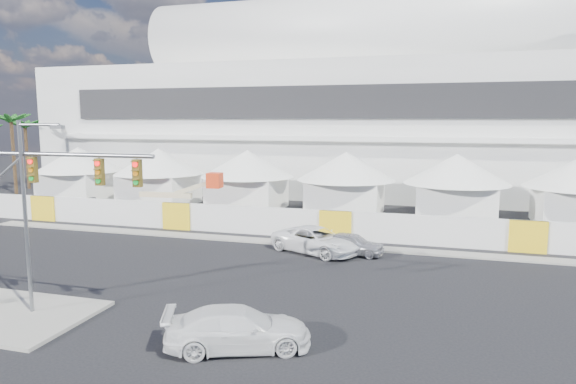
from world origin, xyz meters
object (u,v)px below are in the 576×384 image
(traffic_mast, at_px, (14,213))
(pickup_curb, at_px, (316,240))
(sedan_silver, at_px, (352,244))
(lot_car_c, at_px, (100,207))
(boom_lift, at_px, (159,210))
(streetlight_median, at_px, (29,204))
(pickup_near, at_px, (238,328))

(traffic_mast, bearing_deg, pickup_curb, 53.11)
(sedan_silver, height_order, lot_car_c, sedan_silver)
(boom_lift, bearing_deg, streetlight_median, -77.78)
(sedan_silver, bearing_deg, streetlight_median, 148.04)
(pickup_near, xyz_separation_m, traffic_mast, (-10.23, 0.71, 3.53))
(sedan_silver, relative_size, pickup_near, 0.75)
(pickup_curb, bearing_deg, boom_lift, 93.58)
(sedan_silver, distance_m, pickup_curb, 2.18)
(pickup_curb, relative_size, pickup_near, 1.09)
(sedan_silver, bearing_deg, pickup_curb, 103.16)
(pickup_curb, xyz_separation_m, boom_lift, (-13.95, 5.26, 0.32))
(streetlight_median, relative_size, boom_lift, 0.98)
(streetlight_median, bearing_deg, pickup_near, -3.59)
(sedan_silver, xyz_separation_m, pickup_curb, (-2.17, -0.21, 0.12))
(traffic_mast, bearing_deg, streetlight_median, -7.88)
(sedan_silver, relative_size, boom_lift, 0.48)
(lot_car_c, bearing_deg, sedan_silver, -83.39)
(pickup_near, relative_size, boom_lift, 0.64)
(pickup_near, relative_size, lot_car_c, 1.15)
(sedan_silver, distance_m, pickup_near, 14.13)
(pickup_near, bearing_deg, lot_car_c, 22.90)
(sedan_silver, bearing_deg, traffic_mast, 145.55)
(pickup_near, distance_m, streetlight_median, 10.14)
(pickup_near, distance_m, lot_car_c, 29.64)
(traffic_mast, height_order, streetlight_median, streetlight_median)
(sedan_silver, relative_size, lot_car_c, 0.87)
(lot_car_c, bearing_deg, pickup_near, -111.45)
(streetlight_median, bearing_deg, traffic_mast, 172.12)
(traffic_mast, xyz_separation_m, streetlight_median, (0.91, -0.13, 0.43))
(boom_lift, bearing_deg, sedan_silver, -20.37)
(sedan_silver, bearing_deg, pickup_near, -179.64)
(sedan_silver, height_order, pickup_near, pickup_near)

